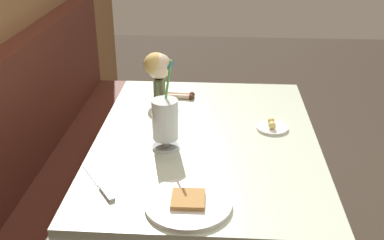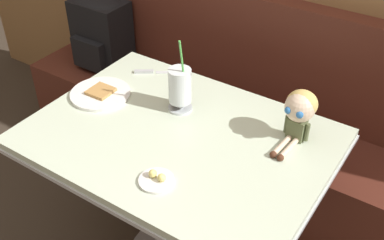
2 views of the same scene
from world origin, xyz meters
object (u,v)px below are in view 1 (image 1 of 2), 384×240
at_px(butter_saucer, 272,127).
at_px(butter_knife, 103,188).
at_px(toast_plate, 188,203).
at_px(milkshake_glass, 165,122).
at_px(seated_doll, 159,69).

xyz_separation_m(butter_saucer, butter_knife, (-0.44, 0.54, -0.00)).
xyz_separation_m(toast_plate, butter_knife, (0.07, 0.26, -0.00)).
xyz_separation_m(milkshake_glass, butter_saucer, (0.17, -0.38, -0.09)).
bearing_deg(milkshake_glass, seated_doll, 9.82).
xyz_separation_m(butter_saucer, seated_doll, (0.29, 0.46, 0.12)).
bearing_deg(toast_plate, milkshake_glass, 16.96).
height_order(toast_plate, seated_doll, seated_doll).
height_order(toast_plate, butter_saucer, butter_saucer).
bearing_deg(toast_plate, butter_knife, 75.74).
xyz_separation_m(milkshake_glass, butter_knife, (-0.27, 0.16, -0.10)).
relative_size(milkshake_glass, butter_saucer, 2.63).
distance_m(toast_plate, butter_knife, 0.27).
bearing_deg(butter_knife, seated_doll, -6.35).
bearing_deg(butter_saucer, toast_plate, 150.77).
height_order(milkshake_glass, seated_doll, milkshake_glass).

